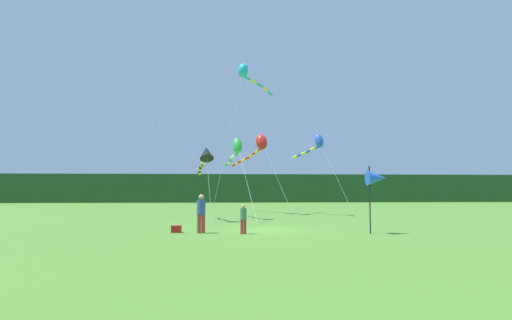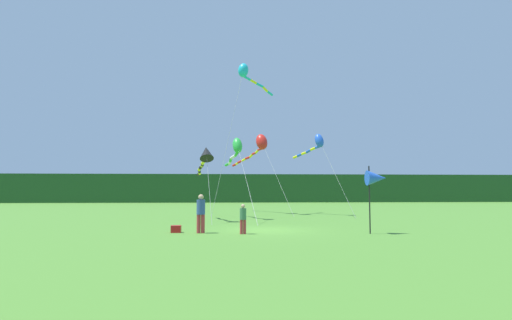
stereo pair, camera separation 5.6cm
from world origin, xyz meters
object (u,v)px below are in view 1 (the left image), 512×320
kite_green (236,149)px  person_adult (201,211)px  banner_flag_pole (377,179)px  kite_black (205,156)px  kite_red (259,144)px  kite_blue (316,143)px  person_child (243,217)px  kite_cyan (246,73)px  cooler_box (176,229)px

kite_green → person_adult: bearing=-101.7°
banner_flag_pole → kite_black: 11.50m
kite_red → kite_blue: 5.23m
kite_green → person_child: bearing=-89.2°
person_child → kite_black: (-2.13, 7.52, 3.43)m
kite_black → kite_green: kite_green is taller
banner_flag_pole → kite_blue: (0.22, 13.35, 3.18)m
banner_flag_pole → kite_cyan: 18.04m
kite_red → kite_green: (-2.13, -6.74, -1.07)m
person_adult → kite_cyan: bearing=79.0°
person_adult → cooler_box: 1.46m
kite_red → kite_blue: (4.33, -2.92, -0.18)m
person_child → cooler_box: 3.26m
cooler_box → banner_flag_pole: bearing=-7.0°
kite_green → kite_cyan: 8.55m
person_adult → kite_green: (1.81, 8.70, 3.81)m
person_adult → kite_green: bearing=78.3°
person_child → kite_blue: kite_blue is taller
person_adult → banner_flag_pole: (8.05, -0.83, 1.51)m
kite_blue → kite_green: size_ratio=0.82×
kite_black → kite_cyan: size_ratio=0.50×
banner_flag_pole → kite_black: bearing=136.5°
kite_black → kite_blue: 10.22m
kite_black → kite_green: size_ratio=0.78×
kite_green → cooler_box: bearing=-109.5°
banner_flag_pole → kite_black: (-8.25, 7.84, 1.67)m
person_child → kite_red: 16.88m
kite_green → kite_black: bearing=-139.7°
person_adult → banner_flag_pole: 8.24m
person_adult → kite_black: bearing=91.6°
person_adult → kite_cyan: (2.69, 13.80, 10.61)m
kite_red → kite_blue: size_ratio=1.43×
person_adult → cooler_box: (-1.16, 0.30, -0.83)m
kite_black → banner_flag_pole: bearing=-43.5°
person_adult → kite_blue: size_ratio=0.27×
kite_red → kite_black: kite_red is taller
person_child → kite_cyan: bearing=87.0°
cooler_box → kite_blue: (9.44, 12.22, 5.53)m
banner_flag_pole → kite_red: bearing=104.2°
kite_cyan → cooler_box: bearing=-105.9°
cooler_box → banner_flag_pole: 9.58m
kite_red → person_child: bearing=-97.2°
kite_black → kite_cyan: (2.89, 6.79, 7.43)m
kite_red → kite_black: bearing=-116.1°
person_adult → banner_flag_pole: banner_flag_pole is taller
banner_flag_pole → kite_red: (-4.11, 16.27, 3.36)m
banner_flag_pole → kite_green: bearing=123.2°
person_child → kite_blue: bearing=64.1°
banner_flag_pole → kite_blue: bearing=89.1°
cooler_box → person_adult: bearing=-14.4°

